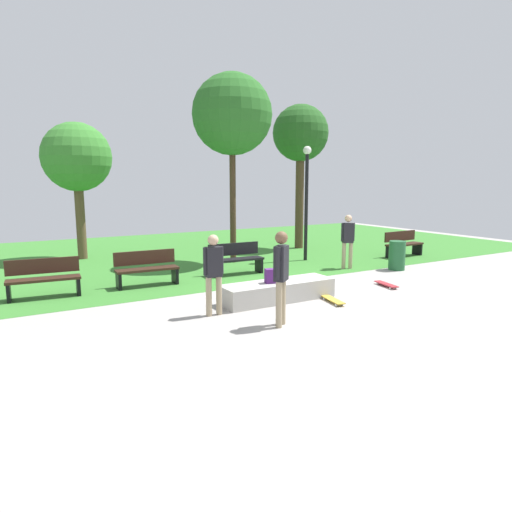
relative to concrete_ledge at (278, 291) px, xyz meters
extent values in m
plane|color=#9E9993|center=(1.16, 0.25, -0.22)|extent=(28.00, 28.00, 0.00)
cube|color=#387A2D|center=(1.16, 7.89, -0.22)|extent=(26.60, 12.71, 0.01)
cube|color=#A8A59E|center=(0.00, 0.00, 0.00)|extent=(2.70, 0.79, 0.44)
cube|color=#4C1E66|center=(-0.19, -0.03, 0.38)|extent=(0.32, 0.27, 0.32)
cylinder|color=tan|center=(-1.04, -1.63, 0.22)|extent=(0.12, 0.12, 0.87)
cylinder|color=tan|center=(-0.86, -1.50, 0.22)|extent=(0.12, 0.12, 0.87)
cube|color=black|center=(-0.95, -1.57, 0.98)|extent=(0.38, 0.36, 0.66)
cylinder|color=black|center=(-1.08, -1.67, 1.01)|extent=(0.09, 0.09, 0.60)
cylinder|color=black|center=(-0.82, -1.46, 1.01)|extent=(0.09, 0.09, 0.60)
sphere|color=brown|center=(-0.95, -1.57, 1.46)|extent=(0.24, 0.24, 0.24)
cylinder|color=tan|center=(-1.86, -0.31, 0.18)|extent=(0.12, 0.12, 0.80)
cylinder|color=tan|center=(-1.64, -0.32, 0.18)|extent=(0.12, 0.12, 0.80)
cube|color=black|center=(-1.75, -0.32, 0.89)|extent=(0.33, 0.22, 0.60)
cylinder|color=black|center=(-1.92, -0.31, 0.91)|extent=(0.09, 0.09, 0.55)
cylinder|color=black|center=(-1.58, -0.33, 0.91)|extent=(0.09, 0.09, 0.55)
sphere|color=tan|center=(-1.75, -0.32, 1.33)|extent=(0.22, 0.22, 0.22)
cube|color=gold|center=(0.98, -0.78, -0.15)|extent=(0.35, 0.82, 0.02)
cylinder|color=silver|center=(1.00, -1.07, -0.19)|extent=(0.04, 0.06, 0.06)
cylinder|color=silver|center=(0.84, -1.04, -0.19)|extent=(0.04, 0.06, 0.06)
cylinder|color=silver|center=(1.11, -0.53, -0.19)|extent=(0.04, 0.06, 0.06)
cylinder|color=silver|center=(0.95, -0.49, -0.19)|extent=(0.04, 0.06, 0.06)
cube|color=#A5262D|center=(3.18, -0.27, -0.15)|extent=(0.34, 0.82, 0.02)
cylinder|color=silver|center=(3.15, 0.02, -0.19)|extent=(0.04, 0.06, 0.06)
cylinder|color=silver|center=(3.31, -0.01, -0.19)|extent=(0.04, 0.06, 0.06)
cylinder|color=silver|center=(3.06, -0.53, -0.19)|extent=(0.04, 0.06, 0.06)
cylinder|color=silver|center=(3.21, -0.56, -0.19)|extent=(0.04, 0.06, 0.06)
cube|color=#331E14|center=(-4.59, 2.91, 0.23)|extent=(1.63, 0.56, 0.06)
cube|color=#331E14|center=(-4.57, 3.13, 0.51)|extent=(1.60, 0.18, 0.36)
cube|color=black|center=(-3.86, 2.85, 0.00)|extent=(0.11, 0.40, 0.45)
cube|color=black|center=(-5.32, 2.97, 0.00)|extent=(0.11, 0.40, 0.45)
cube|color=#331E14|center=(7.29, 2.80, 0.23)|extent=(1.62, 0.52, 0.06)
cube|color=#331E14|center=(7.28, 3.02, 0.51)|extent=(1.60, 0.14, 0.36)
cube|color=black|center=(8.03, 2.84, 0.00)|extent=(0.10, 0.40, 0.45)
cube|color=black|center=(6.56, 2.76, 0.00)|extent=(0.10, 0.40, 0.45)
cube|color=black|center=(0.54, 3.03, 0.23)|extent=(1.62, 0.51, 0.06)
cube|color=black|center=(0.55, 3.24, 0.51)|extent=(1.60, 0.13, 0.36)
cube|color=black|center=(1.28, 2.99, 0.00)|extent=(0.10, 0.40, 0.45)
cube|color=black|center=(-0.19, 3.06, 0.00)|extent=(0.10, 0.40, 0.45)
cube|color=#331E14|center=(-2.15, 2.89, 0.23)|extent=(1.61, 0.50, 0.06)
cube|color=#331E14|center=(-2.14, 3.11, 0.51)|extent=(1.60, 0.12, 0.36)
cube|color=black|center=(-1.42, 2.86, 0.00)|extent=(0.09, 0.40, 0.45)
cube|color=black|center=(-2.89, 2.91, 0.00)|extent=(0.09, 0.40, 0.45)
cylinder|color=#4C3823|center=(5.26, 6.51, 1.74)|extent=(0.34, 0.34, 3.93)
sphere|color=#23561E|center=(5.26, 6.51, 4.37)|extent=(2.21, 2.21, 2.21)
cylinder|color=brown|center=(-2.87, 8.22, 1.19)|extent=(0.32, 0.32, 2.82)
sphere|color=#387F2D|center=(-2.87, 8.22, 3.30)|extent=(2.33, 2.33, 2.33)
cylinder|color=#42301E|center=(1.41, 4.93, 1.81)|extent=(0.20, 0.20, 4.05)
sphere|color=#286623|center=(1.41, 4.93, 4.61)|extent=(2.59, 2.59, 2.59)
cylinder|color=black|center=(3.74, 4.00, 1.58)|extent=(0.12, 0.12, 3.60)
sphere|color=silver|center=(3.74, 4.00, 3.50)|extent=(0.28, 0.28, 0.28)
cylinder|color=#1E592D|center=(5.16, 1.21, 0.23)|extent=(0.50, 0.50, 0.89)
cylinder|color=tan|center=(4.05, 2.07, 0.19)|extent=(0.12, 0.12, 0.82)
cylinder|color=tan|center=(3.85, 2.16, 0.19)|extent=(0.12, 0.12, 0.82)
cube|color=black|center=(3.95, 2.11, 0.91)|extent=(0.37, 0.31, 0.61)
cylinder|color=black|center=(4.11, 2.04, 0.93)|extent=(0.09, 0.09, 0.57)
cylinder|color=black|center=(3.80, 2.18, 0.93)|extent=(0.09, 0.09, 0.57)
sphere|color=tan|center=(3.95, 2.11, 1.35)|extent=(0.22, 0.22, 0.22)
cube|color=maroon|center=(4.02, 2.26, 0.94)|extent=(0.30, 0.25, 0.36)
camera|label=1|loc=(-5.46, -8.37, 2.47)|focal=31.47mm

